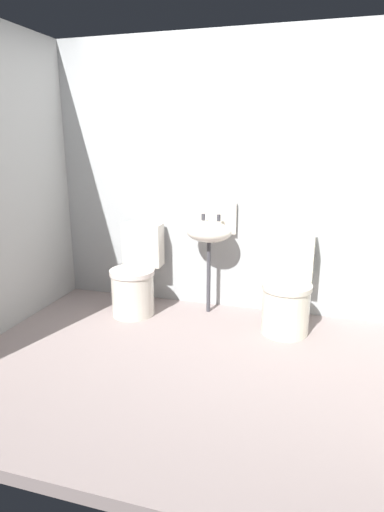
% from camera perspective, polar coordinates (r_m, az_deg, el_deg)
% --- Properties ---
extents(ground_plane, '(3.47, 2.58, 0.08)m').
position_cam_1_polar(ground_plane, '(3.21, -1.42, -14.10)').
color(ground_plane, gray).
extents(wall_back, '(3.47, 0.10, 2.42)m').
position_cam_1_polar(wall_back, '(3.91, 3.66, 10.53)').
color(wall_back, '#AEB1B3').
rests_on(wall_back, ground).
extents(toilet_left, '(0.42, 0.60, 0.78)m').
position_cam_1_polar(toilet_left, '(3.92, -7.51, -2.85)').
color(toilet_left, silver).
rests_on(toilet_left, ground).
extents(toilet_right, '(0.42, 0.61, 0.78)m').
position_cam_1_polar(toilet_right, '(3.61, 12.69, -4.73)').
color(toilet_right, silver).
rests_on(toilet_right, ground).
extents(sink, '(0.42, 0.35, 0.99)m').
position_cam_1_polar(sink, '(3.78, 2.41, 3.37)').
color(sink, '#3F3E45').
rests_on(sink, ground).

